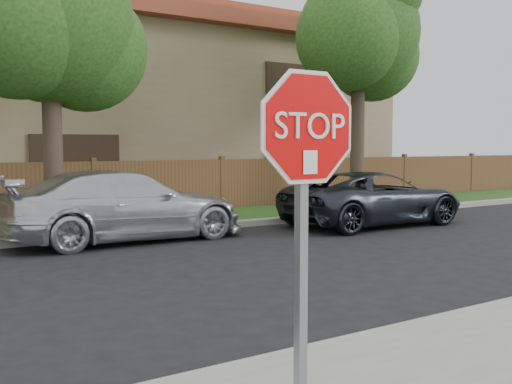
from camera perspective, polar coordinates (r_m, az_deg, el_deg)
tree_mid at (r=14.82m, az=-18.87°, el=15.29°), size 4.80×3.90×7.35m
tree_right at (r=19.61m, az=10.07°, el=14.79°), size 4.80×3.90×8.20m
stop_sign at (r=3.84m, az=4.77°, el=1.36°), size 1.01×0.13×2.55m
sedan_right at (r=13.01m, az=-12.33°, el=-1.29°), size 5.22×2.19×1.50m
sedan_far_right at (r=15.54m, az=11.14°, el=-0.59°), size 4.95×2.31×1.37m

